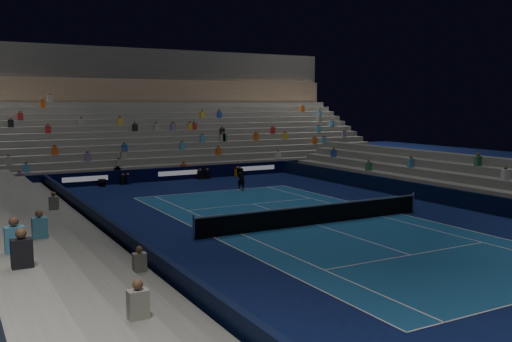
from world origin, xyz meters
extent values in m
plane|color=#0B1646|center=(0.00, 0.00, 0.00)|extent=(90.00, 90.00, 0.00)
cube|color=#174E82|center=(0.00, 0.00, 0.01)|extent=(10.97, 23.77, 0.01)
cube|color=black|center=(0.00, 18.50, 0.50)|extent=(44.00, 0.25, 1.00)
cube|color=black|center=(9.70, 0.00, 0.50)|extent=(0.25, 37.00, 1.00)
cube|color=#081132|center=(-9.70, 0.00, 0.50)|extent=(0.25, 37.00, 1.00)
cube|color=slate|center=(0.00, 19.50, 0.25)|extent=(44.00, 1.00, 0.50)
cube|color=slate|center=(0.00, 20.50, 0.50)|extent=(44.00, 1.00, 1.00)
cube|color=slate|center=(0.00, 21.50, 0.75)|extent=(44.00, 1.00, 1.50)
cube|color=slate|center=(0.00, 22.50, 1.00)|extent=(44.00, 1.00, 2.00)
cube|color=slate|center=(0.00, 23.50, 1.25)|extent=(44.00, 1.00, 2.50)
cube|color=slate|center=(0.00, 24.50, 1.50)|extent=(44.00, 1.00, 3.00)
cube|color=slate|center=(0.00, 25.50, 1.75)|extent=(44.00, 1.00, 3.50)
cube|color=slate|center=(0.00, 26.50, 2.00)|extent=(44.00, 1.00, 4.00)
cube|color=slate|center=(0.00, 27.50, 2.25)|extent=(44.00, 1.00, 4.50)
cube|color=slate|center=(0.00, 28.50, 2.50)|extent=(44.00, 1.00, 5.00)
cube|color=slate|center=(0.00, 29.50, 2.75)|extent=(44.00, 1.00, 5.50)
cube|color=slate|center=(0.00, 30.50, 3.00)|extent=(44.00, 1.00, 6.00)
cube|color=#917559|center=(0.00, 31.60, 7.10)|extent=(44.00, 0.60, 2.20)
cube|color=#40403E|center=(0.00, 33.00, 9.70)|extent=(44.00, 2.40, 3.00)
cube|color=slate|center=(10.50, 0.00, 0.25)|extent=(1.00, 37.00, 0.50)
cube|color=slate|center=(11.50, 0.00, 0.50)|extent=(1.00, 37.00, 1.00)
cube|color=slate|center=(12.50, 0.00, 0.75)|extent=(1.00, 37.00, 1.50)
cube|color=slate|center=(13.50, 0.00, 1.00)|extent=(1.00, 37.00, 2.00)
cube|color=slate|center=(14.50, 0.00, 1.25)|extent=(1.00, 37.00, 2.50)
cube|color=slate|center=(-10.50, 0.00, 0.25)|extent=(1.00, 37.00, 0.50)
cube|color=slate|center=(-11.50, 0.00, 0.50)|extent=(1.00, 37.00, 1.00)
cube|color=slate|center=(-12.50, 0.00, 0.75)|extent=(1.00, 37.00, 1.50)
cube|color=slate|center=(-13.50, 0.00, 1.00)|extent=(1.00, 37.00, 2.00)
cylinder|color=#B2B2B7|center=(-6.40, 0.00, 0.55)|extent=(0.10, 0.10, 1.10)
cylinder|color=#B2B2B7|center=(6.40, 0.00, 0.55)|extent=(0.10, 0.10, 1.10)
cube|color=black|center=(0.00, 0.00, 0.45)|extent=(12.80, 0.03, 0.90)
cube|color=white|center=(0.00, 0.00, 0.94)|extent=(12.80, 0.04, 0.08)
imported|color=black|center=(1.80, 11.33, 0.77)|extent=(0.60, 0.43, 1.55)
cube|color=black|center=(-5.95, 17.89, 0.26)|extent=(0.48, 0.54, 0.52)
cylinder|color=black|center=(-5.95, 17.48, 0.41)|extent=(0.23, 0.37, 0.16)
camera|label=1|loc=(-15.62, -22.16, 5.86)|focal=39.58mm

